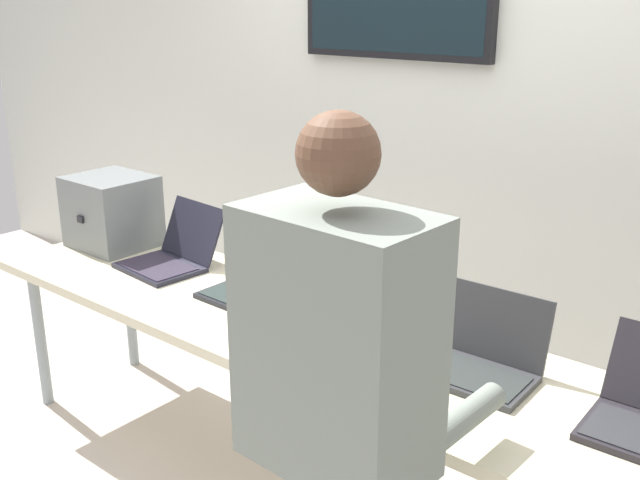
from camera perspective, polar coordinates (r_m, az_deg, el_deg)
back_wall at (r=3.38m, az=10.70°, el=10.69°), size 8.00×0.11×2.79m
workbench at (r=2.69m, az=-2.05°, el=-7.28°), size 2.90×0.70×0.72m
equipment_box at (r=3.55m, az=-15.80°, el=2.15°), size 0.36×0.34×0.33m
laptop_station_0 at (r=3.24m, az=-11.37°, el=-1.01°), size 0.38×0.40×0.26m
laptop_station_1 at (r=2.89m, az=-5.17°, el=-3.19°), size 0.31×0.34×0.24m
laptop_station_2 at (r=2.58m, az=2.57°, el=-5.99°), size 0.37×0.34×0.21m
laptop_station_3 at (r=2.36m, az=12.21°, el=-8.73°), size 0.37×0.30×0.25m
person at (r=1.73m, az=1.47°, el=-11.43°), size 0.45×0.60×1.62m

